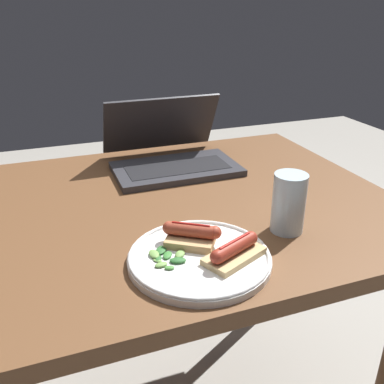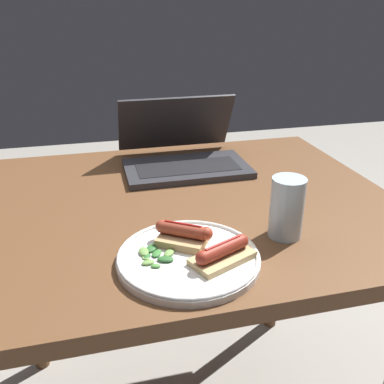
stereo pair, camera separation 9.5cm
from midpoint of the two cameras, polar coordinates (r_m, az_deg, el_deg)
desk at (r=1.09m, az=-4.69°, el=-5.38°), size 1.07×0.84×0.77m
laptop at (r=1.25m, az=-4.93°, el=4.88°), size 0.35×0.30×0.19m
plate at (r=0.81m, az=-2.41°, el=-8.82°), size 0.27×0.27×0.02m
sausage_toast_left at (r=0.79m, az=2.22°, el=-7.98°), size 0.13×0.10×0.04m
sausage_toast_middle at (r=0.84m, az=-3.42°, el=-5.85°), size 0.12×0.11×0.04m
salad_pile at (r=0.80m, az=-6.82°, el=-8.63°), size 0.07×0.09×0.01m
drinking_glass at (r=0.90m, az=9.86°, el=-1.53°), size 0.07×0.07×0.13m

